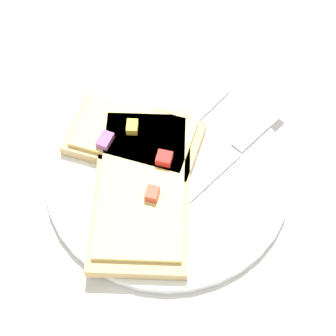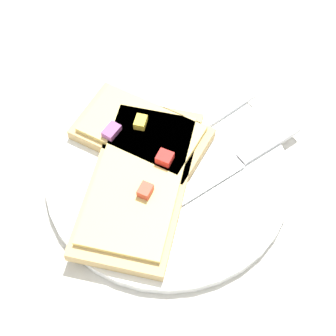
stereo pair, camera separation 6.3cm
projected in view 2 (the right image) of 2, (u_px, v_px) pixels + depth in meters
The scene contains 7 objects.
ground_plane at pixel (168, 178), 0.65m from camera, with size 4.00×4.00×0.00m, color beige.
plate at pixel (168, 175), 0.64m from camera, with size 0.28×0.28×0.01m.
fork at pixel (173, 145), 0.65m from camera, with size 0.05×0.22×0.01m.
knife at pixel (234, 164), 0.64m from camera, with size 0.06×0.22×0.01m.
pizza_slice_main at pixel (139, 181), 0.62m from camera, with size 0.20×0.23×0.03m.
pizza_slice_corner at pixel (141, 133), 0.65m from camera, with size 0.17×0.12×0.03m.
crumb_scatter at pixel (163, 188), 0.62m from camera, with size 0.06×0.13×0.01m.
Camera 2 is at (0.24, -0.24, 0.55)m, focal length 60.00 mm.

